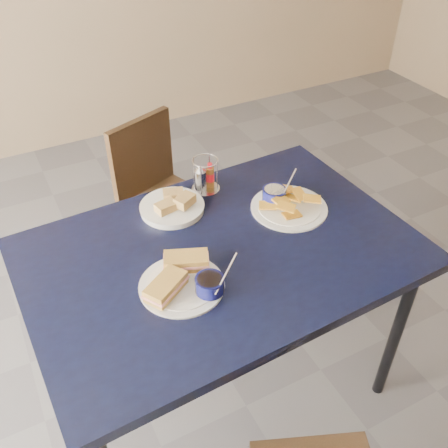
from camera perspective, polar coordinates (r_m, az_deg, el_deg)
name	(u,v)px	position (r m, az deg, el deg)	size (l,w,h in m)	color
ground	(246,406)	(2.19, 2.55, -20.03)	(6.00, 6.00, 0.00)	#58585E
dining_table	(222,263)	(1.72, -0.27, -4.42)	(1.33, 0.92, 0.75)	black
chair_far	(161,184)	(2.54, -7.27, 4.57)	(0.47, 0.47, 0.79)	black
sandwich_plate	(185,279)	(1.55, -4.52, -6.32)	(0.30, 0.27, 0.12)	white
plantain_plate	(284,203)	(1.87, 6.91, 2.45)	(0.28, 0.28, 0.12)	white
bread_basket	(173,206)	(1.85, -5.86, 2.04)	(0.23, 0.23, 0.07)	white
condiment_caddy	(204,177)	(1.93, -2.27, 5.35)	(0.11, 0.11, 0.14)	silver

